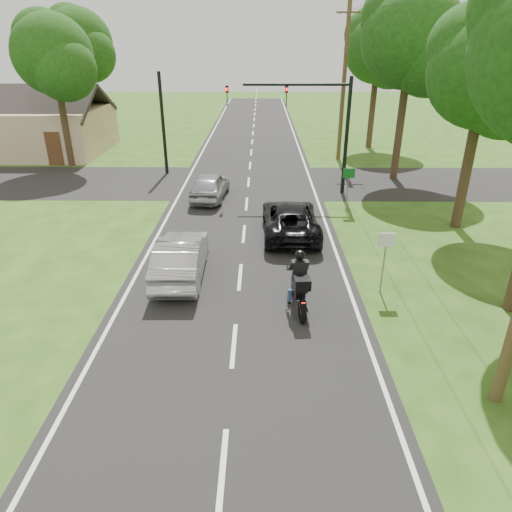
# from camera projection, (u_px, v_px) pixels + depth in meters

# --- Properties ---
(ground) EXTENTS (140.00, 140.00, 0.00)m
(ground) POSITION_uv_depth(u_px,v_px,m) (234.00, 345.00, 12.48)
(ground) COLOR #2A4A14
(ground) RESTS_ON ground
(road) EXTENTS (8.00, 100.00, 0.01)m
(road) POSITION_uv_depth(u_px,v_px,m) (245.00, 218.00, 21.53)
(road) COLOR black
(road) RESTS_ON ground
(cross_road) EXTENTS (60.00, 7.00, 0.01)m
(cross_road) POSITION_uv_depth(u_px,v_px,m) (249.00, 182.00, 26.95)
(cross_road) COLOR black
(cross_road) RESTS_ON ground
(motorcycle_rider) EXTENTS (0.66, 2.30, 1.98)m
(motorcycle_rider) POSITION_uv_depth(u_px,v_px,m) (299.00, 287.00, 13.87)
(motorcycle_rider) COLOR black
(motorcycle_rider) RESTS_ON ground
(dark_suv) EXTENTS (2.36, 4.98, 1.37)m
(dark_suv) POSITION_uv_depth(u_px,v_px,m) (290.00, 219.00, 19.43)
(dark_suv) COLOR black
(dark_suv) RESTS_ON road
(silver_sedan) EXTENTS (1.64, 4.46, 1.46)m
(silver_sedan) POSITION_uv_depth(u_px,v_px,m) (181.00, 257.00, 15.89)
(silver_sedan) COLOR #B2B2B7
(silver_sedan) RESTS_ON road
(silver_suv) EXTENTS (1.99, 4.21, 1.39)m
(silver_suv) POSITION_uv_depth(u_px,v_px,m) (210.00, 185.00, 23.88)
(silver_suv) COLOR #A5A7AE
(silver_suv) RESTS_ON road
(traffic_signal) EXTENTS (6.38, 0.44, 6.00)m
(traffic_signal) POSITION_uv_depth(u_px,v_px,m) (312.00, 115.00, 23.35)
(traffic_signal) COLOR black
(traffic_signal) RESTS_ON ground
(signal_pole_far) EXTENTS (0.20, 0.20, 6.00)m
(signal_pole_far) POSITION_uv_depth(u_px,v_px,m) (163.00, 125.00, 27.54)
(signal_pole_far) COLOR black
(signal_pole_far) RESTS_ON ground
(utility_pole_far) EXTENTS (1.60, 0.28, 10.00)m
(utility_pole_far) POSITION_uv_depth(u_px,v_px,m) (344.00, 83.00, 30.16)
(utility_pole_far) COLOR brown
(utility_pole_far) RESTS_ON ground
(sign_white) EXTENTS (0.55, 0.07, 2.12)m
(sign_white) POSITION_uv_depth(u_px,v_px,m) (386.00, 248.00, 14.45)
(sign_white) COLOR slate
(sign_white) RESTS_ON ground
(sign_green) EXTENTS (0.55, 0.07, 2.12)m
(sign_green) POSITION_uv_depth(u_px,v_px,m) (348.00, 179.00, 21.69)
(sign_green) COLOR slate
(sign_green) RESTS_ON ground
(tree_row_c) EXTENTS (4.80, 4.65, 8.76)m
(tree_row_c) POSITION_uv_depth(u_px,v_px,m) (494.00, 79.00, 17.69)
(tree_row_c) COLOR #332316
(tree_row_c) RESTS_ON ground
(tree_row_d) EXTENTS (5.76, 5.58, 10.45)m
(tree_row_d) POSITION_uv_depth(u_px,v_px,m) (418.00, 44.00, 24.39)
(tree_row_d) COLOR #332316
(tree_row_d) RESTS_ON ground
(tree_row_e) EXTENTS (5.28, 5.12, 9.61)m
(tree_row_e) POSITION_uv_depth(u_px,v_px,m) (383.00, 52.00, 32.80)
(tree_row_e) COLOR #332316
(tree_row_e) RESTS_ON ground
(tree_left_near) EXTENTS (5.12, 4.96, 9.22)m
(tree_left_near) POSITION_uv_depth(u_px,v_px,m) (57.00, 60.00, 27.71)
(tree_left_near) COLOR #332316
(tree_left_near) RESTS_ON ground
(tree_left_far) EXTENTS (5.76, 5.58, 10.14)m
(tree_left_far) POSITION_uv_depth(u_px,v_px,m) (81.00, 47.00, 36.49)
(tree_left_far) COLOR #332316
(tree_left_far) RESTS_ON ground
(house) EXTENTS (10.20, 8.00, 4.84)m
(house) POSITION_uv_depth(u_px,v_px,m) (34.00, 128.00, 33.59)
(house) COLOR tan
(house) RESTS_ON ground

